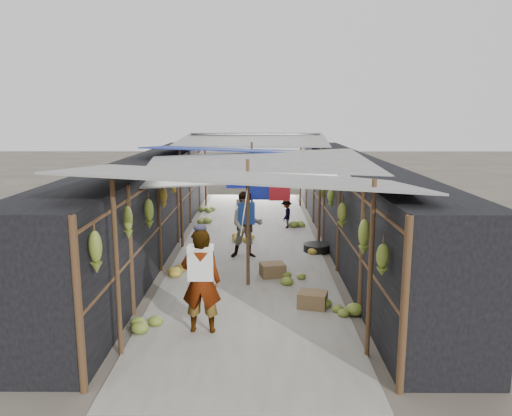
{
  "coord_description": "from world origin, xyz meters",
  "views": [
    {
      "loc": [
        0.21,
        -6.77,
        3.48
      ],
      "look_at": [
        0.15,
        4.97,
        1.25
      ],
      "focal_mm": 35.0,
      "sensor_mm": 36.0,
      "label": 1
    }
  ],
  "objects_px": {
    "vendor_seated": "(286,214)",
    "black_basin": "(317,248)",
    "shopper_blue": "(247,225)",
    "vendor_elderly": "(201,281)",
    "crate_near": "(313,300)"
  },
  "relations": [
    {
      "from": "crate_near",
      "to": "vendor_elderly",
      "type": "bearing_deg",
      "value": -135.87
    },
    {
      "from": "vendor_seated",
      "to": "black_basin",
      "type": "bearing_deg",
      "value": 28.15
    },
    {
      "from": "black_basin",
      "to": "shopper_blue",
      "type": "height_order",
      "value": "shopper_blue"
    },
    {
      "from": "crate_near",
      "to": "vendor_elderly",
      "type": "height_order",
      "value": "vendor_elderly"
    },
    {
      "from": "black_basin",
      "to": "vendor_seated",
      "type": "xyz_separation_m",
      "value": [
        -0.63,
        2.63,
        0.34
      ]
    },
    {
      "from": "shopper_blue",
      "to": "vendor_elderly",
      "type": "bearing_deg",
      "value": -100.67
    },
    {
      "from": "shopper_blue",
      "to": "vendor_seated",
      "type": "xyz_separation_m",
      "value": [
        1.15,
        3.15,
        -0.37
      ]
    },
    {
      "from": "black_basin",
      "to": "crate_near",
      "type": "bearing_deg",
      "value": -97.66
    },
    {
      "from": "shopper_blue",
      "to": "vendor_seated",
      "type": "height_order",
      "value": "shopper_blue"
    },
    {
      "from": "crate_near",
      "to": "black_basin",
      "type": "relative_size",
      "value": 0.75
    },
    {
      "from": "crate_near",
      "to": "vendor_elderly",
      "type": "xyz_separation_m",
      "value": [
        -1.89,
        -1.02,
        0.71
      ]
    },
    {
      "from": "shopper_blue",
      "to": "crate_near",
      "type": "bearing_deg",
      "value": -70.9
    },
    {
      "from": "crate_near",
      "to": "black_basin",
      "type": "xyz_separation_m",
      "value": [
        0.5,
        3.75,
        -0.05
      ]
    },
    {
      "from": "crate_near",
      "to": "black_basin",
      "type": "distance_m",
      "value": 3.79
    },
    {
      "from": "vendor_elderly",
      "to": "vendor_seated",
      "type": "xyz_separation_m",
      "value": [
        1.77,
        7.41,
        -0.42
      ]
    }
  ]
}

